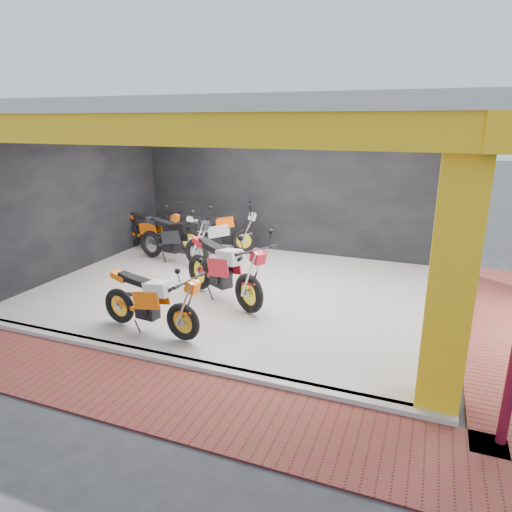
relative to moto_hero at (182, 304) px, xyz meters
The scene contains 16 objects.
ground 0.88m from the moto_hero, 96.79° to the left, with size 80.00×80.00×0.00m, color #2D2D30.
showroom_floor 2.59m from the moto_hero, 91.36° to the left, with size 8.00×6.00×0.10m, color beige.
showroom_ceiling 3.81m from the moto_hero, 91.36° to the left, with size 8.40×6.40×0.20m, color beige.
back_wall 5.69m from the moto_hero, 90.61° to the left, with size 8.20×0.20×3.50m, color black.
left_wall 4.96m from the moto_hero, 148.99° to the left, with size 0.20×6.20×3.50m, color black.
corner_column 3.84m from the moto_hero, ahead, with size 0.50×0.50×3.50m, color yellow.
header_beam_front 2.63m from the moto_hero, 96.79° to the right, with size 8.40×0.30×0.40m, color yellow.
header_beam_right 5.33m from the moto_hero, 32.39° to the left, with size 0.30×6.40×0.40m, color yellow.
floor_kerb 0.85m from the moto_hero, 96.53° to the right, with size 8.00×0.20×0.10m, color beige.
paver_front 1.48m from the moto_hero, 92.62° to the right, with size 9.00×1.40×0.03m, color maroon.
paver_right 5.41m from the moto_hero, 27.81° to the left, with size 1.40×7.00×0.03m, color maroon.
moto_hero is the anchor object (origin of this frame).
moto_row_a 1.47m from the moto_hero, 67.93° to the left, with size 2.40×0.89×1.47m, color #B61320, non-canonical shape.
moto_row_b 3.73m from the moto_hero, 115.09° to the left, with size 2.26×0.84×1.38m, color black, non-canonical shape.
moto_row_c 4.95m from the moto_hero, 101.82° to the left, with size 2.12×0.79×1.30m, color #AAACB2, non-canonical shape.
moto_row_d 5.10m from the moto_hero, 123.84° to the left, with size 2.06×0.76×1.26m, color #EC5209, non-canonical shape.
Camera 1 is at (3.45, -6.10, 3.41)m, focal length 32.00 mm.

